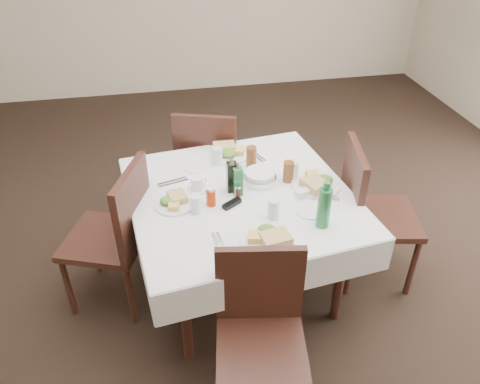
{
  "coord_description": "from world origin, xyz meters",
  "views": [
    {
      "loc": [
        -0.58,
        -2.47,
        2.4
      ],
      "look_at": [
        -0.13,
        -0.17,
        0.8
      ],
      "focal_mm": 35.0,
      "sensor_mm": 36.0,
      "label": 1
    }
  ],
  "objects": [
    {
      "name": "meal_east",
      "position": [
        0.36,
        -0.15,
        0.79
      ],
      "size": [
        0.31,
        0.31,
        0.07
      ],
      "color": "white",
      "rests_on": "dining_table"
    },
    {
      "name": "cutlery_n",
      "position": [
        0.08,
        0.28,
        0.77
      ],
      "size": [
        0.09,
        0.17,
        0.01
      ],
      "color": "silver",
      "rests_on": "dining_table"
    },
    {
      "name": "cutlery_w",
      "position": [
        -0.52,
        0.06,
        0.77
      ],
      "size": [
        0.2,
        0.1,
        0.01
      ],
      "color": "silver",
      "rests_on": "dining_table"
    },
    {
      "name": "ground_plane",
      "position": [
        0.0,
        0.0,
        0.0
      ],
      "size": [
        7.0,
        7.0,
        0.0
      ],
      "primitive_type": "plane",
      "color": "black"
    },
    {
      "name": "water_w",
      "position": [
        -0.42,
        -0.28,
        0.82
      ],
      "size": [
        0.06,
        0.06,
        0.11
      ],
      "color": "silver",
      "rests_on": "dining_table"
    },
    {
      "name": "water_e",
      "position": [
        0.24,
        -0.03,
        0.82
      ],
      "size": [
        0.07,
        0.07,
        0.12
      ],
      "color": "silver",
      "rests_on": "dining_table"
    },
    {
      "name": "sugar_caddy",
      "position": [
        0.24,
        -0.24,
        0.79
      ],
      "size": [
        0.1,
        0.08,
        0.04
      ],
      "color": "white",
      "rests_on": "dining_table"
    },
    {
      "name": "iced_tea_a",
      "position": [
        0.01,
        0.17,
        0.84
      ],
      "size": [
        0.07,
        0.07,
        0.15
      ],
      "color": "brown",
      "rests_on": "dining_table"
    },
    {
      "name": "water_n",
      "position": [
        -0.21,
        0.24,
        0.82
      ],
      "size": [
        0.07,
        0.07,
        0.12
      ],
      "color": "silver",
      "rests_on": "dining_table"
    },
    {
      "name": "green_bottle",
      "position": [
        0.27,
        -0.53,
        0.89
      ],
      "size": [
        0.08,
        0.08,
        0.29
      ],
      "color": "#226E36",
      "rests_on": "dining_table"
    },
    {
      "name": "salt_shaker",
      "position": [
        -0.15,
        -0.16,
        0.79
      ],
      "size": [
        0.03,
        0.03,
        0.07
      ],
      "color": "white",
      "rests_on": "dining_table"
    },
    {
      "name": "oil_cruet_green",
      "position": [
        -0.14,
        -0.14,
        0.86
      ],
      "size": [
        0.06,
        0.06,
        0.23
      ],
      "color": "#226E36",
      "rests_on": "dining_table"
    },
    {
      "name": "chair_north",
      "position": [
        -0.22,
        0.66,
        0.56
      ],
      "size": [
        0.58,
        0.58,
        0.98
      ],
      "color": "black",
      "rests_on": "ground"
    },
    {
      "name": "coffee_mug",
      "position": [
        -0.38,
        -0.04,
        0.8
      ],
      "size": [
        0.13,
        0.12,
        0.09
      ],
      "color": "white",
      "rests_on": "dining_table"
    },
    {
      "name": "side_plate_b",
      "position": [
        0.23,
        -0.41,
        0.77
      ],
      "size": [
        0.15,
        0.15,
        0.01
      ],
      "color": "white",
      "rests_on": "dining_table"
    },
    {
      "name": "bread_basket",
      "position": [
        0.02,
        -0.02,
        0.8
      ],
      "size": [
        0.21,
        0.21,
        0.07
      ],
      "color": "silver",
      "rests_on": "dining_table"
    },
    {
      "name": "water_s",
      "position": [
        0.01,
        -0.41,
        0.82
      ],
      "size": [
        0.07,
        0.07,
        0.12
      ],
      "color": "silver",
      "rests_on": "dining_table"
    },
    {
      "name": "sunglasses",
      "position": [
        -0.2,
        -0.25,
        0.78
      ],
      "size": [
        0.13,
        0.1,
        0.03
      ],
      "color": "black",
      "rests_on": "dining_table"
    },
    {
      "name": "dining_table",
      "position": [
        -0.12,
        -0.14,
        0.68
      ],
      "size": [
        1.5,
        1.5,
        0.76
      ],
      "color": "black",
      "rests_on": "ground"
    },
    {
      "name": "iced_tea_b",
      "position": [
        0.2,
        -0.05,
        0.83
      ],
      "size": [
        0.07,
        0.07,
        0.14
      ],
      "color": "brown",
      "rests_on": "dining_table"
    },
    {
      "name": "pepper_shaker",
      "position": [
        -0.14,
        -0.17,
        0.8
      ],
      "size": [
        0.03,
        0.03,
        0.08
      ],
      "color": "#3C2818",
      "rests_on": "dining_table"
    },
    {
      "name": "cutlery_e",
      "position": [
        0.37,
        -0.3,
        0.77
      ],
      "size": [
        0.17,
        0.08,
        0.01
      ],
      "color": "silver",
      "rests_on": "dining_table"
    },
    {
      "name": "meal_west",
      "position": [
        -0.53,
        -0.17,
        0.78
      ],
      "size": [
        0.24,
        0.24,
        0.05
      ],
      "color": "white",
      "rests_on": "dining_table"
    },
    {
      "name": "meal_south",
      "position": [
        -0.06,
        -0.61,
        0.79
      ],
      "size": [
        0.3,
        0.3,
        0.06
      ],
      "color": "white",
      "rests_on": "dining_table"
    },
    {
      "name": "cutlery_s",
      "position": [
        -0.33,
        -0.57,
        0.77
      ],
      "size": [
        0.06,
        0.17,
        0.01
      ],
      "color": "silver",
      "rests_on": "dining_table"
    },
    {
      "name": "chair_west",
      "position": [
        -0.89,
        -0.12,
        0.58
      ],
      "size": [
        0.62,
        0.62,
        1.01
      ],
      "color": "black",
      "rests_on": "ground"
    },
    {
      "name": "chair_south",
      "position": [
        -0.18,
        -0.96,
        0.53
      ],
      "size": [
        0.51,
        0.51,
        0.94
      ],
      "color": "black",
      "rests_on": "ground"
    },
    {
      "name": "ketchup_bottle",
      "position": [
        -0.32,
        -0.22,
        0.82
      ],
      "size": [
        0.06,
        0.06,
        0.12
      ],
      "color": "#AB2805",
      "rests_on": "dining_table"
    },
    {
      "name": "chair_east",
      "position": [
        0.72,
        -0.19,
        0.58
      ],
      "size": [
        0.57,
        0.57,
        1.01
      ],
      "color": "black",
      "rests_on": "ground"
    },
    {
      "name": "meal_north",
      "position": [
        -0.11,
        0.35,
        0.79
      ],
      "size": [
        0.3,
        0.3,
        0.06
      ],
      "color": "white",
      "rests_on": "dining_table"
    },
    {
      "name": "room_shell",
      "position": [
        0.0,
        0.0,
        1.71
      ],
      "size": [
        6.04,
        7.04,
        2.8
      ],
      "color": "beige",
      "rests_on": "ground"
    },
    {
      "name": "oil_cruet_dark",
      "position": [
        -0.17,
        -0.09,
        0.87
      ],
      "size": [
        0.06,
        0.06,
        0.25
      ],
      "color": "black",
      "rests_on": "dining_table"
    },
    {
      "name": "side_plate_a",
      "position": [
        -0.36,
        0.2,
        0.77
      ],
      "size": [
        0.14,
        0.14,
        0.01
      ],
      "color": "white",
      "rests_on": "dining_table"
    }
  ]
}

